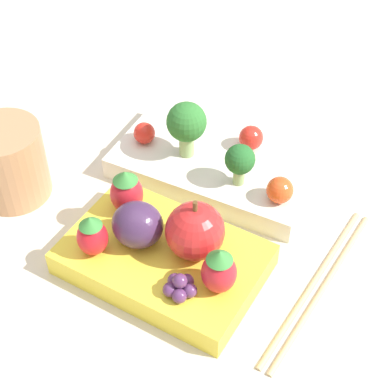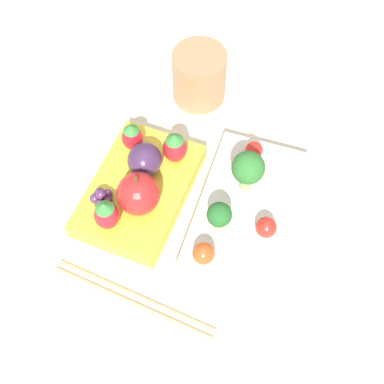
# 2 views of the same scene
# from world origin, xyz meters

# --- Properties ---
(ground_plane) EXTENTS (4.00, 4.00, 0.00)m
(ground_plane) POSITION_xyz_m (0.00, 0.00, 0.00)
(ground_plane) COLOR beige
(bento_box_savoury) EXTENTS (0.22, 0.14, 0.02)m
(bento_box_savoury) POSITION_xyz_m (0.01, 0.07, 0.01)
(bento_box_savoury) COLOR silver
(bento_box_savoury) RESTS_ON ground_plane
(bento_box_fruit) EXTENTS (0.20, 0.15, 0.03)m
(bento_box_fruit) POSITION_xyz_m (0.01, -0.07, 0.01)
(bento_box_fruit) COLOR yellow
(bento_box_fruit) RESTS_ON ground_plane
(broccoli_floret_0) EXTENTS (0.03, 0.03, 0.05)m
(broccoli_floret_0) POSITION_xyz_m (0.05, 0.04, 0.05)
(broccoli_floret_0) COLOR #93B770
(broccoli_floret_0) RESTS_ON bento_box_savoury
(broccoli_floret_1) EXTENTS (0.04, 0.04, 0.06)m
(broccoli_floret_1) POSITION_xyz_m (-0.02, 0.06, 0.06)
(broccoli_floret_1) COLOR #93B770
(broccoli_floret_1) RESTS_ON bento_box_savoury
(cherry_tomato_0) EXTENTS (0.03, 0.03, 0.03)m
(cherry_tomato_0) POSITION_xyz_m (0.09, 0.03, 0.04)
(cherry_tomato_0) COLOR #DB4C1E
(cherry_tomato_0) RESTS_ON bento_box_savoury
(cherry_tomato_1) EXTENTS (0.02, 0.02, 0.02)m
(cherry_tomato_1) POSITION_xyz_m (-0.07, 0.07, 0.04)
(cherry_tomato_1) COLOR red
(cherry_tomato_1) RESTS_ON bento_box_savoury
(cherry_tomato_2) EXTENTS (0.03, 0.03, 0.03)m
(cherry_tomato_2) POSITION_xyz_m (0.04, 0.10, 0.04)
(cherry_tomato_2) COLOR red
(cherry_tomato_2) RESTS_ON bento_box_savoury
(apple) EXTENTS (0.05, 0.05, 0.06)m
(apple) POSITION_xyz_m (0.04, -0.06, 0.05)
(apple) COLOR red
(apple) RESTS_ON bento_box_fruit
(strawberry_0) EXTENTS (0.03, 0.03, 0.04)m
(strawberry_0) POSITION_xyz_m (-0.05, -0.09, 0.05)
(strawberry_0) COLOR red
(strawberry_0) RESTS_ON bento_box_fruit
(strawberry_1) EXTENTS (0.03, 0.03, 0.05)m
(strawberry_1) POSITION_xyz_m (0.07, -0.09, 0.05)
(strawberry_1) COLOR red
(strawberry_1) RESTS_ON bento_box_fruit
(strawberry_2) EXTENTS (0.03, 0.03, 0.05)m
(strawberry_2) POSITION_xyz_m (-0.04, -0.03, 0.05)
(strawberry_2) COLOR red
(strawberry_2) RESTS_ON bento_box_fruit
(plum) EXTENTS (0.05, 0.04, 0.04)m
(plum) POSITION_xyz_m (-0.01, -0.07, 0.05)
(plum) COLOR #42284C
(plum) RESTS_ON bento_box_fruit
(grape_cluster) EXTENTS (0.03, 0.03, 0.02)m
(grape_cluster) POSITION_xyz_m (0.05, -0.11, 0.03)
(grape_cluster) COLOR #562D5B
(grape_cluster) RESTS_ON bento_box_fruit
(drinking_cup) EXTENTS (0.08, 0.08, 0.08)m
(drinking_cup) POSITION_xyz_m (-0.17, -0.03, 0.04)
(drinking_cup) COLOR tan
(drinking_cup) RESTS_ON ground_plane
(chopsticks_pair) EXTENTS (0.06, 0.21, 0.01)m
(chopsticks_pair) POSITION_xyz_m (0.15, -0.04, 0.00)
(chopsticks_pair) COLOR tan
(chopsticks_pair) RESTS_ON ground_plane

